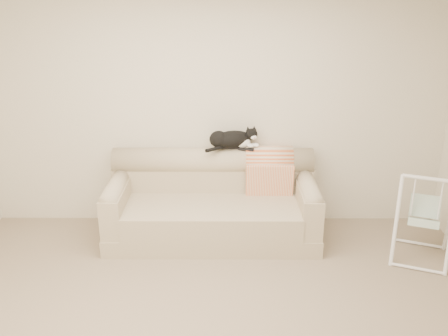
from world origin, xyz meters
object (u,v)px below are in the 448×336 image
object	(u,v)px
tuxedo_cat	(232,139)
baby_swing	(424,218)
sofa	(213,205)
remote_b	(246,149)
remote_a	(230,147)

from	to	relation	value
tuxedo_cat	baby_swing	xyz separation A→B (m)	(1.86, -0.71, -0.58)
sofa	remote_b	distance (m)	0.69
remote_a	tuxedo_cat	world-z (taller)	tuxedo_cat
tuxedo_cat	remote_b	bearing A→B (deg)	-11.64
sofa	tuxedo_cat	distance (m)	0.73
sofa	remote_a	xyz separation A→B (m)	(0.18, 0.25, 0.56)
sofa	remote_a	world-z (taller)	remote_a
sofa	baby_swing	bearing A→B (deg)	-12.97
sofa	remote_a	distance (m)	0.64
sofa	baby_swing	distance (m)	2.12
remote_a	remote_b	world-z (taller)	remote_a
remote_a	baby_swing	size ratio (longest dim) A/B	0.21
remote_a	tuxedo_cat	distance (m)	0.10
sofa	tuxedo_cat	bearing A→B (deg)	48.84
remote_a	tuxedo_cat	xyz separation A→B (m)	(0.02, -0.02, 0.10)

